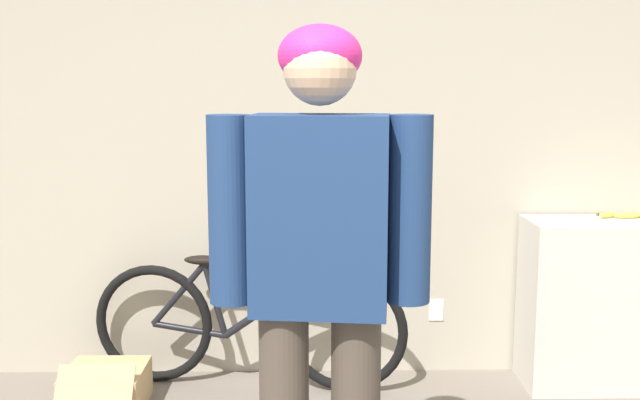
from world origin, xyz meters
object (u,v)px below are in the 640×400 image
Objects in this scene: person at (320,257)px; bicycle at (248,324)px; banana at (625,215)px; cardboard_box at (106,388)px.

bicycle is (-0.36, 1.42, -0.70)m from person.
person is 1.07× the size of bicycle.
banana is (1.99, 0.06, 0.57)m from bicycle.
cardboard_box is at bearing -151.03° from bicycle.
person is 1.82m from cardboard_box.
banana reaches higher than cardboard_box.
bicycle is 5.37× the size of banana.
cardboard_box is (-0.69, -0.26, -0.24)m from bicycle.
person reaches higher than banana.
cardboard_box is (-2.67, -0.32, -0.81)m from banana.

